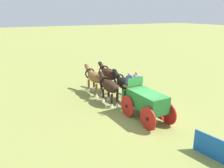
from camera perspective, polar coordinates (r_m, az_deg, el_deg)
The scene contains 6 objects.
ground_plane at distance 15.21m, azimuth 8.36°, elevation -8.61°, with size 220.00×220.00×0.00m, color olive.
show_wagon at distance 14.84m, azimuth 8.18°, elevation -3.99°, with size 5.78×1.72×2.78m.
draft_horse_rear_near at distance 17.30m, azimuth -0.70°, elevation -0.60°, with size 2.98×0.91×2.16m.
draft_horse_rear_off at distance 17.93m, azimuth 2.95°, elevation 0.06°, with size 3.03×0.94×2.18m.
draft_horse_lead_near at distance 19.51m, azimuth -4.38°, elevation 1.60°, with size 3.23×0.92×2.24m.
draft_horse_lead_off at distance 20.04m, azimuth -1.00°, elevation 2.30°, with size 3.02×1.03×2.34m.
Camera 1 is at (-10.83, 8.46, 6.52)m, focal length 37.50 mm.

